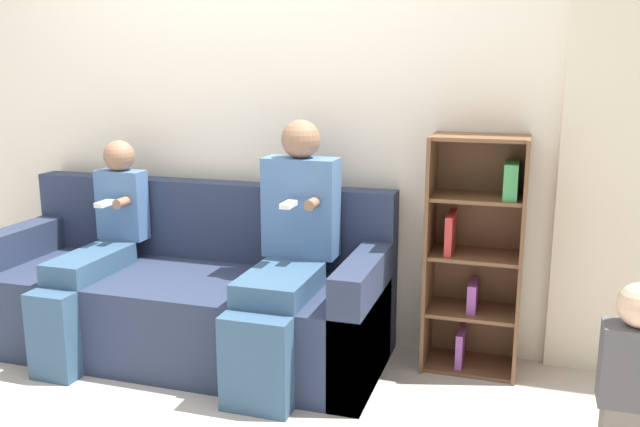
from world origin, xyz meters
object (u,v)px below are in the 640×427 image
couch (186,298)px  toddler_standing (634,376)px  adult_seated (287,251)px  bookshelf (476,252)px  child_seated (94,251)px

couch → toddler_standing: couch is taller
adult_seated → bookshelf: adult_seated is taller
adult_seated → toddler_standing: adult_seated is taller
couch → child_seated: 0.53m
adult_seated → child_seated: adult_seated is taller
toddler_standing → bookshelf: size_ratio=0.62×
child_seated → toddler_standing: 2.57m
adult_seated → bookshelf: size_ratio=1.05×
couch → bookshelf: bookshelf is taller
couch → bookshelf: 1.52m
adult_seated → child_seated: 1.06m
adult_seated → toddler_standing: bearing=-13.9°
child_seated → toddler_standing: bearing=-7.4°
couch → child_seated: size_ratio=1.94×
child_seated → adult_seated: bearing=2.1°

